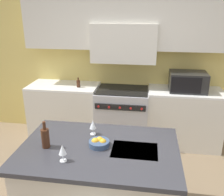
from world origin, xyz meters
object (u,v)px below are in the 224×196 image
(range_stove, at_px, (122,115))
(oil_bottle_on_counter, at_px, (78,83))
(fruit_bowl, at_px, (99,143))
(microwave, at_px, (188,82))
(wine_bottle, at_px, (45,138))
(wine_glass_far, at_px, (93,125))
(wine_glass_near, at_px, (62,150))

(range_stove, distance_m, oil_bottle_on_counter, 0.91)
(fruit_bowl, bearing_deg, microwave, 58.62)
(wine_bottle, xyz_separation_m, wine_glass_far, (0.40, 0.32, 0.01))
(wine_glass_far, bearing_deg, oil_bottle_on_counter, 111.30)
(fruit_bowl, bearing_deg, wine_glass_far, 116.30)
(fruit_bowl, relative_size, oil_bottle_on_counter, 1.26)
(oil_bottle_on_counter, bearing_deg, range_stove, 4.02)
(range_stove, relative_size, fruit_bowl, 4.52)
(range_stove, relative_size, wine_glass_far, 5.61)
(wine_glass_far, bearing_deg, fruit_bowl, -63.70)
(microwave, xyz_separation_m, wine_bottle, (-1.57, -1.84, -0.10))
(wine_bottle, height_order, wine_glass_near, wine_bottle)
(microwave, distance_m, oil_bottle_on_counter, 1.74)
(wine_glass_near, xyz_separation_m, wine_glass_far, (0.16, 0.53, 0.00))
(fruit_bowl, bearing_deg, oil_bottle_on_counter, 111.99)
(range_stove, distance_m, wine_glass_near, 2.12)
(range_stove, xyz_separation_m, oil_bottle_on_counter, (-0.72, -0.05, 0.54))
(wine_bottle, distance_m, fruit_bowl, 0.52)
(wine_bottle, bearing_deg, wine_glass_near, -40.14)
(fruit_bowl, bearing_deg, range_stove, 88.43)
(wine_bottle, xyz_separation_m, fruit_bowl, (0.51, 0.10, -0.07))
(wine_glass_far, height_order, fruit_bowl, wine_glass_far)
(wine_glass_far, bearing_deg, wine_bottle, -141.02)
(range_stove, xyz_separation_m, wine_glass_near, (-0.31, -2.03, 0.54))
(wine_glass_far, distance_m, fruit_bowl, 0.26)
(range_stove, bearing_deg, wine_bottle, -106.94)
(microwave, bearing_deg, wine_bottle, -130.46)
(range_stove, bearing_deg, oil_bottle_on_counter, -175.98)
(oil_bottle_on_counter, bearing_deg, microwave, 2.29)
(wine_bottle, distance_m, oil_bottle_on_counter, 1.78)
(microwave, relative_size, oil_bottle_on_counter, 3.46)
(wine_glass_far, bearing_deg, range_stove, 84.02)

